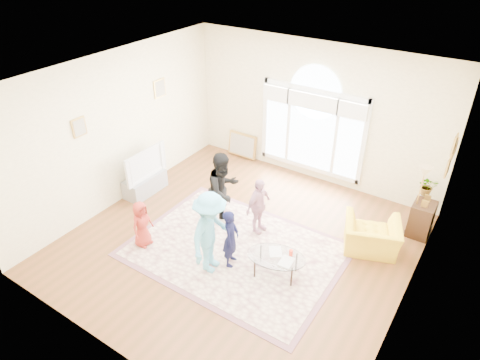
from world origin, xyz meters
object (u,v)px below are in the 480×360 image
Objects in this scene: area_rug at (236,251)px; coffee_table at (276,257)px; tv_console at (145,184)px; television at (142,163)px; armchair at (371,236)px.

coffee_table is at bearing -8.09° from area_rug.
television reaches higher than tv_console.
tv_console is 1.02× the size of armchair.
area_rug is 3.16× the size of coffee_table.
tv_console is at bearing 168.77° from area_rug.
coffee_table is at bearing 32.71° from armchair.
armchair is at bearing 38.93° from coffee_table.
area_rug is at bearing -11.25° from television.
armchair is (1.14, 1.54, -0.08)m from coffee_table.
coffee_table is (0.92, -0.13, 0.39)m from area_rug.
armchair reaches higher than tv_console.
tv_console is 0.55m from television.
area_rug is 3.68× the size of armchair.
area_rug is 2.89m from tv_console.
coffee_table reaches higher than tv_console.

